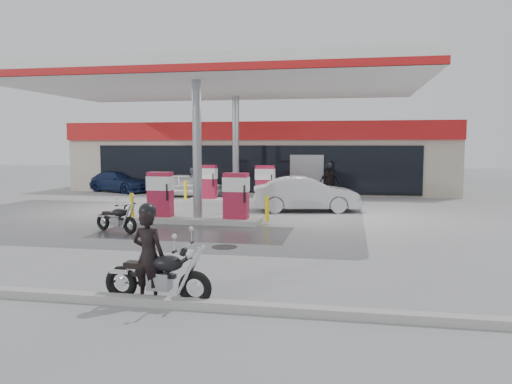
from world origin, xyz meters
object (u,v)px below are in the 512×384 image
biker_walking (329,182)px  parked_car_left (119,182)px  pump_island_near (198,202)px  sedan_white (189,185)px  hatchback_silver (306,194)px  parked_motorcycle (117,219)px  main_motorcycle (159,277)px  pump_island_far (236,188)px  attendant (194,183)px  biker_main (148,256)px

biker_walking → parked_car_left: bearing=146.1°
pump_island_near → sedan_white: bearing=110.6°
parked_car_left → biker_walking: biker_walking is taller
hatchback_silver → parked_motorcycle: bearing=126.7°
main_motorcycle → hatchback_silver: (1.47, 12.40, 0.26)m
pump_island_far → parked_car_left: pump_island_far is taller
attendant → hatchback_silver: attendant is taller
pump_island_near → biker_main: (1.86, -8.79, 0.12)m
biker_walking → hatchback_silver: bearing=-124.7°
pump_island_far → main_motorcycle: size_ratio=2.55×
sedan_white → attendant: 0.46m
pump_island_far → biker_walking: 4.81m
parked_motorcycle → hatchback_silver: size_ratio=0.39×
attendant → hatchback_silver: bearing=-134.6°
biker_main → sedan_white: biker_main is taller
main_motorcycle → sedan_white: size_ratio=0.55×
pump_island_far → main_motorcycle: bearing=-82.1°
main_motorcycle → biker_main: 0.42m
pump_island_near → attendant: 8.41m
main_motorcycle → parked_motorcycle: size_ratio=1.18×
pump_island_near → biker_walking: bearing=62.4°
hatchback_silver → parked_car_left: (-11.42, 6.40, -0.12)m
attendant → parked_car_left: attendant is taller
main_motorcycle → biker_main: size_ratio=1.21×
main_motorcycle → biker_main: (-0.19, 0.01, 0.37)m
biker_main → hatchback_silver: bearing=-88.5°
biker_main → hatchback_silver: 12.50m
pump_island_near → hatchback_silver: (3.53, 3.60, 0.01)m
sedan_white → parked_car_left: size_ratio=0.88×
pump_island_near → attendant: size_ratio=3.31×
pump_island_far → attendant: pump_island_far is taller
pump_island_near → biker_walking: 9.25m
main_motorcycle → attendant: (-4.78, 16.75, 0.32)m
main_motorcycle → biker_walking: bearing=85.5°
sedan_white → main_motorcycle: bearing=-163.6°
pump_island_far → biker_main: size_ratio=3.09×
pump_island_far → main_motorcycle: 14.94m
hatchback_silver → biker_walking: biker_walking is taller
sedan_white → hatchback_silver: hatchback_silver is taller
sedan_white → hatchback_silver: size_ratio=0.84×
sedan_white → hatchback_silver: (6.61, -4.60, 0.10)m
parked_motorcycle → biker_walking: size_ratio=0.98×
pump_island_far → pump_island_near: bearing=-90.0°
main_motorcycle → sedan_white: 17.76m
biker_main → pump_island_far: bearing=-73.7°
parked_motorcycle → attendant: size_ratio=1.10×
attendant → sedan_white: bearing=45.9°
biker_walking → sedan_white: bearing=154.6°
main_motorcycle → parked_car_left: bearing=120.9°
parked_motorcycle → hatchback_silver: (5.44, 6.00, 0.31)m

